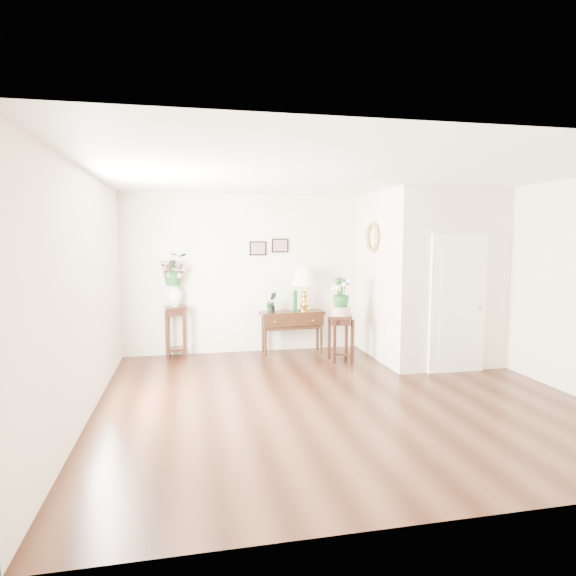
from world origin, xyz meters
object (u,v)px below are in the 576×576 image
object	(u,v)px
plant_stand_b	(341,338)
console_table	(292,332)
table_lamp	(305,291)
plant_stand_a	(176,332)

from	to	relation	value
plant_stand_b	console_table	bearing A→B (deg)	133.39
plant_stand_b	table_lamp	bearing A→B (deg)	122.09
console_table	table_lamp	distance (m)	0.76
table_lamp	plant_stand_b	distance (m)	1.10
console_table	plant_stand_b	bearing A→B (deg)	-48.94
table_lamp	plant_stand_a	size ratio (longest dim) A/B	0.88
plant_stand_a	plant_stand_b	world-z (taller)	plant_stand_a
plant_stand_a	plant_stand_b	bearing A→B (deg)	-16.64
plant_stand_a	plant_stand_b	size ratio (longest dim) A/B	1.15
table_lamp	plant_stand_a	distance (m)	2.33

